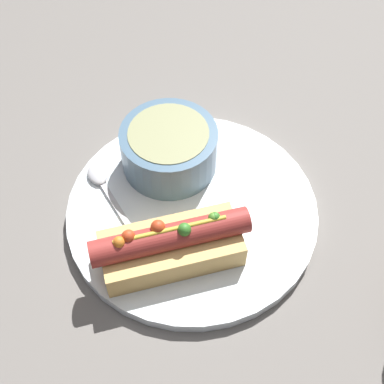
% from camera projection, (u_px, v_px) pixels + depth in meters
% --- Properties ---
extents(ground_plane, '(4.00, 4.00, 0.00)m').
position_uv_depth(ground_plane, '(192.00, 214.00, 0.64)').
color(ground_plane, slate).
extents(dinner_plate, '(0.29, 0.29, 0.01)m').
position_uv_depth(dinner_plate, '(192.00, 211.00, 0.63)').
color(dinner_plate, white).
rests_on(dinner_plate, ground_plane).
extents(hot_dog, '(0.17, 0.12, 0.06)m').
position_uv_depth(hot_dog, '(171.00, 244.00, 0.57)').
color(hot_dog, '#DBAD60').
rests_on(hot_dog, dinner_plate).
extents(soup_bowl, '(0.12, 0.12, 0.06)m').
position_uv_depth(soup_bowl, '(169.00, 147.00, 0.64)').
color(soup_bowl, slate).
rests_on(soup_bowl, dinner_plate).
extents(spoon, '(0.10, 0.13, 0.01)m').
position_uv_depth(spoon, '(106.00, 189.00, 0.64)').
color(spoon, '#B7B7BC').
rests_on(spoon, dinner_plate).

